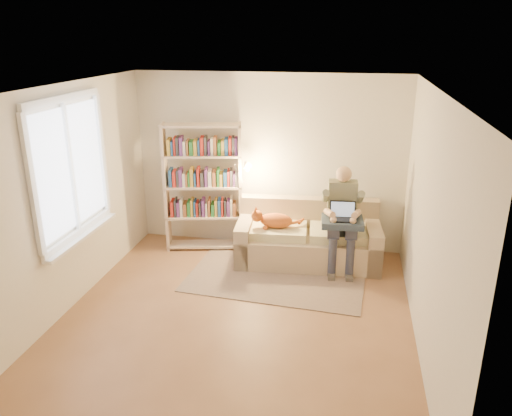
% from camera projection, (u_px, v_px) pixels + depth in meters
% --- Properties ---
extents(floor, '(4.50, 4.50, 0.00)m').
position_uv_depth(floor, '(235.00, 319.00, 5.74)').
color(floor, brown).
rests_on(floor, ground).
extents(ceiling, '(4.00, 4.50, 0.02)m').
position_uv_depth(ceiling, '(231.00, 89.00, 4.88)').
color(ceiling, white).
rests_on(ceiling, wall_back).
extents(wall_left, '(0.02, 4.50, 2.60)m').
position_uv_depth(wall_left, '(62.00, 202.00, 5.67)').
color(wall_left, silver).
rests_on(wall_left, floor).
extents(wall_right, '(0.02, 4.50, 2.60)m').
position_uv_depth(wall_right, '(429.00, 227.00, 4.95)').
color(wall_right, silver).
rests_on(wall_right, floor).
extents(wall_back, '(4.00, 0.02, 2.60)m').
position_uv_depth(wall_back, '(269.00, 162.00, 7.39)').
color(wall_back, silver).
rests_on(wall_back, floor).
extents(wall_front, '(4.00, 0.02, 2.60)m').
position_uv_depth(wall_front, '(153.00, 331.00, 3.23)').
color(wall_front, silver).
rests_on(wall_front, floor).
extents(window, '(0.12, 1.52, 1.69)m').
position_uv_depth(window, '(75.00, 191.00, 5.82)').
color(window, white).
rests_on(window, wall_left).
extents(sofa, '(2.07, 1.05, 0.85)m').
position_uv_depth(sofa, '(308.00, 240.00, 7.13)').
color(sofa, tan).
rests_on(sofa, floor).
extents(person, '(0.43, 0.65, 1.43)m').
position_uv_depth(person, '(342.00, 213.00, 6.78)').
color(person, slate).
rests_on(person, sofa).
extents(cat, '(0.70, 0.28, 0.26)m').
position_uv_depth(cat, '(273.00, 220.00, 6.95)').
color(cat, orange).
rests_on(cat, sofa).
extents(blanket, '(0.58, 0.49, 0.09)m').
position_uv_depth(blanket, '(341.00, 222.00, 6.68)').
color(blanket, '#283647').
rests_on(blanket, person).
extents(laptop, '(0.36, 0.32, 0.28)m').
position_uv_depth(laptop, '(342.00, 215.00, 6.66)').
color(laptop, black).
rests_on(laptop, blanket).
extents(bookshelf, '(1.31, 0.52, 1.91)m').
position_uv_depth(bookshelf, '(203.00, 181.00, 7.31)').
color(bookshelf, beige).
rests_on(bookshelf, floor).
extents(rug, '(2.42, 1.54, 0.01)m').
position_uv_depth(rug, '(276.00, 278.00, 6.69)').
color(rug, gray).
rests_on(rug, floor).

